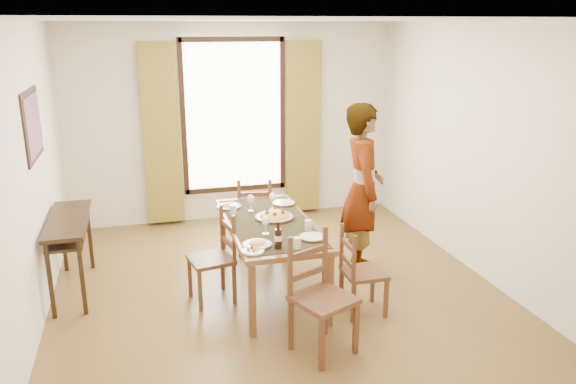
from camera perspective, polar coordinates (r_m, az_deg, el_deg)
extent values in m
plane|color=#483116|center=(5.89, -0.95, -10.17)|extent=(5.00, 5.00, 0.00)
cube|color=silver|center=(7.82, -5.57, 6.96)|extent=(4.50, 0.10, 2.70)
cube|color=silver|center=(3.18, 10.22, -8.00)|extent=(4.50, 0.10, 2.70)
cube|color=silver|center=(5.35, -25.08, 0.88)|extent=(0.10, 5.00, 2.70)
cube|color=silver|center=(6.34, 19.14, 3.82)|extent=(0.10, 5.00, 2.70)
cube|color=white|center=(5.26, -1.10, 17.31)|extent=(4.50, 5.00, 0.04)
cube|color=white|center=(7.77, -5.55, 7.66)|extent=(1.30, 0.04, 2.00)
cube|color=olive|center=(7.64, -12.72, 5.65)|extent=(0.48, 0.10, 2.40)
cube|color=olive|center=(7.97, 1.57, 6.49)|extent=(0.48, 0.10, 2.40)
cube|color=black|center=(5.85, -24.53, 6.21)|extent=(0.02, 0.86, 0.66)
cube|color=red|center=(5.85, -24.44, 6.22)|extent=(0.01, 0.76, 0.56)
cube|color=black|center=(6.05, -21.49, -2.66)|extent=(0.38, 1.20, 0.04)
cube|color=black|center=(6.09, -21.37, -3.72)|extent=(0.34, 1.10, 0.03)
cube|color=black|center=(5.70, -23.00, -8.34)|extent=(0.04, 0.04, 0.76)
cube|color=black|center=(6.71, -21.87, -4.45)|extent=(0.04, 0.04, 0.76)
cube|color=black|center=(5.66, -20.17, -8.18)|extent=(0.04, 0.04, 0.76)
cube|color=black|center=(6.68, -19.49, -4.29)|extent=(0.04, 0.04, 0.76)
cube|color=brown|center=(5.66, -1.88, -3.34)|extent=(0.84, 1.78, 0.05)
cube|color=black|center=(5.65, -1.88, -3.07)|extent=(0.77, 1.64, 0.01)
cube|color=brown|center=(5.00, -3.66, -10.91)|extent=(0.06, 0.06, 0.70)
cube|color=brown|center=(6.49, -6.64, -4.28)|extent=(0.06, 0.06, 0.70)
cube|color=brown|center=(5.17, 4.25, -9.93)|extent=(0.06, 0.06, 0.70)
cube|color=brown|center=(6.63, -0.50, -3.73)|extent=(0.06, 0.06, 0.70)
cube|color=brown|center=(5.62, -7.84, -6.79)|extent=(0.47, 0.47, 0.04)
cube|color=brown|center=(5.82, -9.94, -8.40)|extent=(0.04, 0.04, 0.44)
cube|color=brown|center=(5.91, -6.66, -7.85)|extent=(0.04, 0.04, 0.44)
cube|color=brown|center=(5.52, -8.92, -9.82)|extent=(0.04, 0.04, 0.44)
cube|color=brown|center=(5.61, -5.47, -9.20)|extent=(0.04, 0.04, 0.44)
cube|color=brown|center=(5.74, -6.73, -3.64)|extent=(0.03, 0.03, 0.49)
cube|color=brown|center=(5.43, -5.51, -4.81)|extent=(0.03, 0.03, 0.49)
cube|color=brown|center=(5.62, -6.10, -5.13)|extent=(0.09, 0.35, 0.05)
cube|color=brown|center=(5.56, -6.16, -3.46)|extent=(0.09, 0.35, 0.05)
cube|color=brown|center=(6.77, -3.42, -2.42)|extent=(0.49, 0.49, 0.04)
cube|color=brown|center=(7.02, -1.97, -3.62)|extent=(0.04, 0.04, 0.45)
cube|color=brown|center=(6.69, -1.80, -4.69)|extent=(0.04, 0.04, 0.45)
cube|color=brown|center=(7.02, -4.90, -3.70)|extent=(0.04, 0.04, 0.45)
cube|color=brown|center=(6.68, -4.88, -4.77)|extent=(0.04, 0.04, 0.45)
cube|color=brown|center=(6.52, -1.83, -0.85)|extent=(0.04, 0.04, 0.50)
cube|color=brown|center=(6.51, -4.98, -0.93)|extent=(0.04, 0.04, 0.50)
cube|color=brown|center=(6.55, -3.39, -1.72)|extent=(0.36, 0.09, 0.05)
cube|color=brown|center=(6.49, -3.42, -0.22)|extent=(0.36, 0.09, 0.05)
cube|color=brown|center=(4.72, 3.65, -10.84)|extent=(0.59, 0.59, 0.04)
cube|color=brown|center=(4.61, 3.44, -15.08)|extent=(0.04, 0.04, 0.48)
cube|color=brown|center=(4.86, 0.29, -13.23)|extent=(0.04, 0.04, 0.48)
cube|color=brown|center=(4.84, 6.92, -13.48)|extent=(0.04, 0.04, 0.48)
cube|color=brown|center=(5.08, 3.74, -11.84)|extent=(0.04, 0.04, 0.48)
cube|color=brown|center=(4.63, 0.21, -7.71)|extent=(0.04, 0.04, 0.54)
cube|color=brown|center=(4.86, 3.77, -6.51)|extent=(0.04, 0.04, 0.54)
cube|color=brown|center=(4.79, 2.02, -8.27)|extent=(0.36, 0.18, 0.05)
cube|color=brown|center=(4.71, 2.05, -6.14)|extent=(0.36, 0.18, 0.05)
cube|color=brown|center=(5.41, 7.73, -8.13)|extent=(0.38, 0.38, 0.04)
cube|color=brown|center=(5.42, 9.93, -10.56)|extent=(0.04, 0.04, 0.41)
cube|color=brown|center=(5.30, 6.66, -11.06)|extent=(0.04, 0.04, 0.41)
cube|color=brown|center=(5.69, 8.57, -9.13)|extent=(0.04, 0.04, 0.41)
cube|color=brown|center=(5.57, 5.43, -9.56)|extent=(0.04, 0.04, 0.41)
cube|color=brown|center=(5.11, 6.73, -6.79)|extent=(0.03, 0.03, 0.45)
cube|color=brown|center=(5.40, 5.47, -5.47)|extent=(0.03, 0.03, 0.45)
cube|color=brown|center=(5.29, 6.05, -7.02)|extent=(0.03, 0.33, 0.05)
cube|color=brown|center=(5.23, 6.10, -5.38)|extent=(0.03, 0.33, 0.05)
imported|color=gray|center=(6.12, 7.59, 0.21)|extent=(0.88, 0.74, 1.88)
cylinder|color=silver|center=(5.41, 2.06, -3.39)|extent=(0.07, 0.07, 0.10)
cylinder|color=silver|center=(5.88, -5.60, -1.78)|extent=(0.07, 0.07, 0.10)
cylinder|color=silver|center=(4.98, 0.94, -5.20)|extent=(0.07, 0.07, 0.10)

